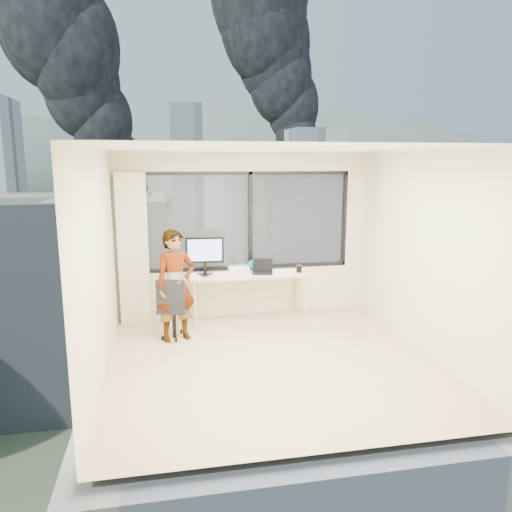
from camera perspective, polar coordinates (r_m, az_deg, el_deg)
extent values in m
cube|color=tan|center=(6.23, 1.80, -12.20)|extent=(4.00, 4.00, 0.01)
cube|color=white|center=(5.73, 1.95, 12.45)|extent=(4.00, 4.00, 0.01)
cube|color=beige|center=(3.98, 8.32, -6.02)|extent=(4.00, 0.01, 2.60)
cube|color=beige|center=(5.75, -17.97, -1.14)|extent=(0.01, 4.00, 2.60)
cube|color=beige|center=(6.58, 19.12, 0.28)|extent=(0.01, 4.00, 2.60)
cube|color=#F6E2C0|center=(7.59, -14.16, 0.77)|extent=(0.45, 0.14, 2.30)
cube|color=#D9B491|center=(7.64, -0.95, -4.78)|extent=(1.80, 0.60, 0.75)
imported|color=#2D2D33|center=(6.81, -9.35, -3.42)|extent=(0.66, 0.54, 1.55)
cube|color=white|center=(7.73, -2.09, -1.46)|extent=(0.34, 0.29, 0.07)
cube|color=black|center=(7.39, -5.99, -2.35)|extent=(0.11, 0.07, 0.01)
cylinder|color=black|center=(7.64, 5.06, -1.49)|extent=(0.10, 0.10, 0.11)
ellipsoid|color=#0C484C|center=(7.72, -0.21, -1.06)|extent=(0.24, 0.14, 0.18)
cube|color=#515B3D|center=(126.66, -10.35, 3.40)|extent=(400.00, 400.00, 0.04)
cube|color=beige|center=(37.62, -22.52, -4.38)|extent=(16.00, 12.00, 14.00)
cube|color=beige|center=(46.34, 5.84, 0.47)|extent=(14.00, 13.00, 16.00)
cube|color=silver|center=(125.93, -6.89, 10.30)|extent=(13.00, 13.00, 30.00)
cube|color=silver|center=(152.80, 6.73, 9.67)|extent=(15.00, 15.00, 26.00)
ellipsoid|color=slate|center=(341.37, 6.34, 8.22)|extent=(300.00, 220.00, 96.00)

